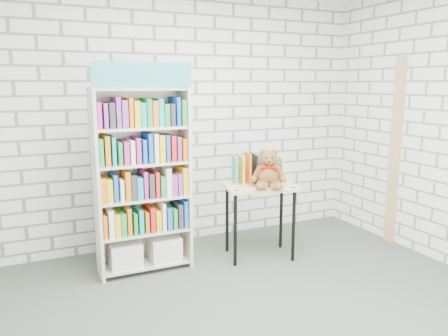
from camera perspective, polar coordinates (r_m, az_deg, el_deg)
name	(u,v)px	position (r m, az deg, el deg)	size (l,w,h in m)	color
ground	(263,322)	(3.58, 5.12, -19.40)	(4.50, 4.50, 0.00)	#3F493D
room_shell	(267,87)	(3.09, 5.69, 10.47)	(4.52, 4.02, 2.81)	silver
bookshelf	(142,179)	(4.25, -10.64, -1.44)	(0.89, 0.35, 2.00)	beige
display_table	(260,195)	(4.56, 4.71, -3.52)	(0.82, 0.65, 0.78)	tan
table_books	(257,168)	(4.62, 4.35, -0.04)	(0.54, 0.33, 0.30)	teal
teddy_bear	(269,172)	(4.41, 5.85, -0.52)	(0.37, 0.35, 0.39)	brown
door_trim	(395,152)	(5.29, 21.44, 1.95)	(0.05, 0.12, 2.10)	tan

